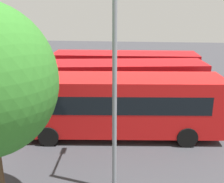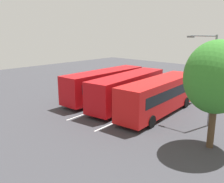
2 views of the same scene
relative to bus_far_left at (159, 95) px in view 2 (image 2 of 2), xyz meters
name	(u,v)px [view 2 (image 2 of 2)]	position (x,y,z in m)	size (l,w,h in m)	color
ground_plane	(129,106)	(-0.13, 3.44, -1.80)	(67.78, 67.78, 0.00)	#38383D
bus_far_left	(159,95)	(0.00, 0.00, 0.00)	(10.95, 3.33, 3.26)	red
bus_center_left	(128,89)	(-0.10, 3.61, 0.00)	(11.01, 3.83, 3.26)	#B70C11
bus_center_right	(105,84)	(0.02, 7.05, 0.00)	(10.88, 2.98, 3.26)	#B70C11
pedestrian	(162,83)	(8.07, 4.73, -0.84)	(0.36, 0.36, 1.63)	#232833
street_lamp	(210,75)	(0.17, -4.35, 2.38)	(0.27, 2.39, 7.23)	gray
depot_tree	(217,77)	(-3.50, -6.21, 2.90)	(4.39, 3.95, 7.03)	#4C3823
lane_stripe_outer_left	(143,110)	(-0.13, 1.68, -1.79)	(13.68, 0.12, 0.01)	silver
lane_stripe_inner_left	(116,103)	(-0.13, 5.21, -1.79)	(13.68, 0.12, 0.01)	silver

